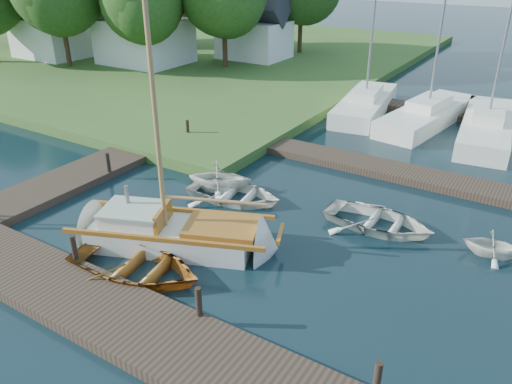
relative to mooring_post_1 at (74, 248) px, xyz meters
The scene contains 23 objects.
ground 5.87m from the mooring_post_1, 59.04° to the left, with size 160.00×160.00×0.00m, color black.
near_dock 3.21m from the mooring_post_1, 18.43° to the right, with size 18.00×2.20×0.30m, color #2B2419.
left_dock 8.62m from the mooring_post_1, 125.54° to the left, with size 2.20×18.00×0.30m, color #2B2419.
far_dock 12.55m from the mooring_post_1, 66.50° to the left, with size 14.00×1.60×0.30m, color #2B2419.
shore 36.80m from the mooring_post_1, 132.80° to the left, with size 50.00×40.00×0.50m, color #385825.
mooring_post_1 is the anchor object (origin of this frame).
mooring_post_2 4.50m from the mooring_post_1, ahead, with size 0.16×0.16×0.80m, color black.
mooring_post_3 9.00m from the mooring_post_1, ahead, with size 0.16×0.16×0.80m, color black.
mooring_post_4 6.40m from the mooring_post_1, 128.66° to the left, with size 0.16×0.16×0.80m, color black.
mooring_post_5 10.77m from the mooring_post_1, 111.80° to the left, with size 0.16×0.16×0.80m, color black.
sailboat 3.06m from the mooring_post_1, 57.48° to the left, with size 7.36×4.49×9.83m.
dinghy 1.83m from the mooring_post_1, 21.89° to the left, with size 2.88×4.04×0.84m, color #8A4E11.
tender_a 6.22m from the mooring_post_1, 77.38° to the left, with size 2.58×3.61×0.75m, color white.
tender_b 6.48m from the mooring_post_1, 85.99° to the left, with size 2.11×2.44×1.29m, color white.
tender_c 9.56m from the mooring_post_1, 46.37° to the left, with size 2.59×3.62×0.75m, color white.
tender_d 12.37m from the mooring_post_1, 35.36° to the left, with size 1.54×1.79×0.94m, color white.
marina_boat_0 19.13m from the mooring_post_1, 85.70° to the left, with size 3.29×7.91×10.37m.
marina_boat_1 19.56m from the mooring_post_1, 75.31° to the left, with size 3.41×8.36×9.88m.
marina_boat_2 20.19m from the mooring_post_1, 66.82° to the left, with size 3.16×8.78×11.23m.
house_a 27.11m from the mooring_post_1, 128.99° to the left, with size 6.30×5.00×6.29m.
house_b 31.47m from the mooring_post_1, 142.77° to the left, with size 5.77×4.50×5.79m.
house_c 29.22m from the mooring_post_1, 112.17° to the left, with size 5.25×4.00×5.28m.
tree_2 24.67m from the mooring_post_1, 128.21° to the left, with size 5.83×5.75×7.82m.
Camera 1 is at (7.83, -12.46, 8.39)m, focal length 35.00 mm.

